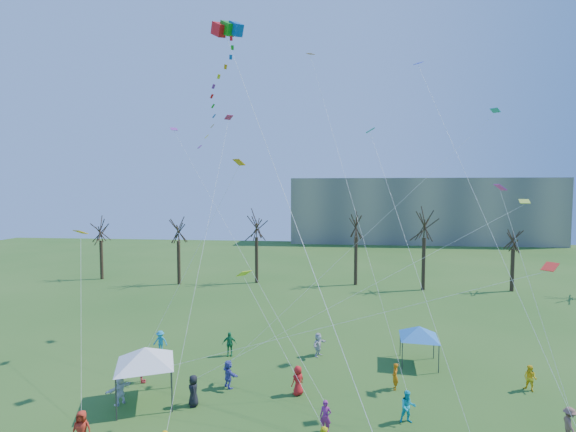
# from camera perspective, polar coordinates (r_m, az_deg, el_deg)

# --- Properties ---
(distant_building) EXTENTS (60.00, 14.00, 15.00)m
(distant_building) POSITION_cam_1_polar(r_m,az_deg,el_deg) (99.94, 18.21, 0.76)
(distant_building) COLOR gray
(distant_building) RESTS_ON ground
(bare_tree_row) EXTENTS (71.27, 8.00, 10.88)m
(bare_tree_row) POSITION_cam_1_polar(r_m,az_deg,el_deg) (51.50, 11.75, -2.40)
(bare_tree_row) COLOR black
(bare_tree_row) RESTS_ON ground
(big_box_kite) EXTENTS (5.50, 6.92, 24.64)m
(big_box_kite) POSITION_cam_1_polar(r_m,az_deg,el_deg) (25.11, -9.45, 16.73)
(big_box_kite) COLOR red
(big_box_kite) RESTS_ON ground
(canopy_tent_white) EXTENTS (4.06, 4.06, 3.31)m
(canopy_tent_white) POSITION_cam_1_polar(r_m,az_deg,el_deg) (25.79, -19.67, -18.21)
(canopy_tent_white) COLOR #3F3F44
(canopy_tent_white) RESTS_ON ground
(canopy_tent_blue) EXTENTS (3.63, 3.63, 2.74)m
(canopy_tent_blue) POSITION_cam_1_polar(r_m,az_deg,el_deg) (30.90, 18.12, -15.39)
(canopy_tent_blue) COLOR #3F3F44
(canopy_tent_blue) RESTS_ON ground
(festival_crowd) EXTENTS (26.10, 14.22, 1.83)m
(festival_crowd) POSITION_cam_1_polar(r_m,az_deg,el_deg) (25.12, 0.61, -23.48)
(festival_crowd) COLOR red
(festival_crowd) RESTS_ON ground
(small_kites_aloft) EXTENTS (27.39, 18.01, 33.91)m
(small_kites_aloft) POSITION_cam_1_polar(r_m,az_deg,el_deg) (27.12, 7.16, 6.14)
(small_kites_aloft) COLOR #FCAA0D
(small_kites_aloft) RESTS_ON ground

